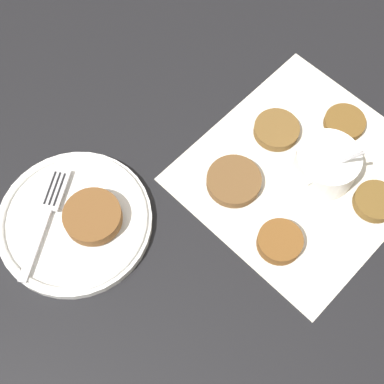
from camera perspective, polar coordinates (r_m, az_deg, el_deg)
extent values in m
plane|color=black|center=(0.83, 10.18, 2.54)|extent=(4.00, 4.00, 0.00)
cube|color=silver|center=(0.83, 11.78, 2.09)|extent=(0.35, 0.33, 0.00)
cylinder|color=white|center=(0.81, 14.10, 2.84)|extent=(0.09, 0.09, 0.05)
cylinder|color=#C65123|center=(0.82, 13.95, 2.53)|extent=(0.08, 0.08, 0.03)
cone|color=white|center=(0.77, 12.56, 1.26)|extent=(0.02, 0.02, 0.02)
cylinder|color=silver|center=(0.78, 15.86, 3.24)|extent=(0.01, 0.04, 0.09)
cylinder|color=brown|center=(0.85, 9.01, 6.58)|extent=(0.07, 0.07, 0.01)
cylinder|color=brown|center=(0.77, 9.34, -5.26)|extent=(0.06, 0.06, 0.02)
cylinder|color=brown|center=(0.88, 15.96, 7.15)|extent=(0.06, 0.06, 0.01)
cylinder|color=brown|center=(0.80, 4.48, 1.17)|extent=(0.08, 0.08, 0.02)
cylinder|color=brown|center=(0.83, 18.97, -0.96)|extent=(0.06, 0.06, 0.02)
cylinder|color=white|center=(0.79, -12.38, -3.13)|extent=(0.22, 0.22, 0.01)
torus|color=white|center=(0.78, -12.51, -2.87)|extent=(0.21, 0.21, 0.01)
cylinder|color=brown|center=(0.76, -10.55, -2.60)|extent=(0.08, 0.08, 0.02)
cube|color=silver|center=(0.78, -16.39, -5.45)|extent=(0.10, 0.06, 0.00)
cube|color=silver|center=(0.80, -14.40, 0.29)|extent=(0.07, 0.06, 0.00)
cube|color=black|center=(0.80, -13.96, 0.27)|extent=(0.05, 0.03, 0.00)
cube|color=black|center=(0.80, -14.44, 0.37)|extent=(0.05, 0.03, 0.00)
cube|color=black|center=(0.80, -14.91, 0.46)|extent=(0.05, 0.03, 0.00)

